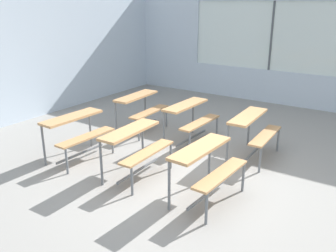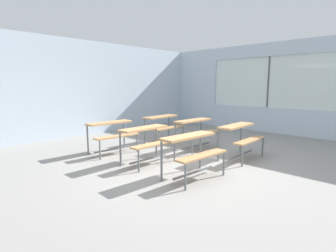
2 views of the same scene
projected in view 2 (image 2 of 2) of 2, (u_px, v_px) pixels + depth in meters
The scene contains 9 objects.
ground at pixel (182, 168), 5.22m from camera, with size 10.00×9.00×0.05m, color gray.
wall_back at pixel (73, 89), 8.08m from camera, with size 10.00×0.12×3.00m, color silver.
wall_right at pixel (287, 90), 8.44m from camera, with size 0.12×9.00×3.00m.
desk_bench_r0c0 at pixel (193, 146), 4.50m from camera, with size 1.13×0.64×0.74m.
desk_bench_r0c1 at pixel (241, 133), 5.69m from camera, with size 1.12×0.63×0.74m.
desk_bench_r1c0 at pixel (147, 136), 5.35m from camera, with size 1.11×0.61×0.74m.
desk_bench_r1c1 at pixel (196, 127), 6.54m from camera, with size 1.12×0.62×0.74m.
desk_bench_r2c0 at pixel (112, 130), 6.16m from camera, with size 1.12×0.63×0.74m.
desk_bench_r2c1 at pixel (164, 122), 7.36m from camera, with size 1.12×0.63×0.74m.
Camera 2 is at (-3.80, -3.30, 1.60)m, focal length 28.00 mm.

